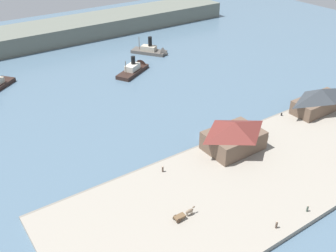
% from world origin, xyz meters
% --- Properties ---
extents(ground_plane, '(320.00, 320.00, 0.00)m').
position_xyz_m(ground_plane, '(0.00, 0.00, 0.00)').
color(ground_plane, slate).
extents(quay_promenade, '(110.00, 36.00, 1.20)m').
position_xyz_m(quay_promenade, '(0.00, -22.00, 0.60)').
color(quay_promenade, gray).
rests_on(quay_promenade, ground).
extents(seawall_edge, '(110.00, 0.80, 1.00)m').
position_xyz_m(seawall_edge, '(0.00, -3.60, 0.50)').
color(seawall_edge, slate).
rests_on(seawall_edge, ground).
extents(ferry_shed_central_terminal, '(15.32, 11.18, 8.16)m').
position_xyz_m(ferry_shed_central_terminal, '(0.84, -9.96, 5.35)').
color(ferry_shed_central_terminal, brown).
rests_on(ferry_shed_central_terminal, quay_promenade).
extents(ferry_shed_east_terminal, '(18.55, 8.07, 7.58)m').
position_xyz_m(ferry_shed_east_terminal, '(38.16, -9.10, 5.05)').
color(ferry_shed_east_terminal, brown).
rests_on(ferry_shed_east_terminal, quay_promenade).
extents(horse_cart, '(5.38, 1.44, 1.87)m').
position_xyz_m(horse_cart, '(-26.03, -23.82, 2.13)').
color(horse_cart, brown).
rests_on(horse_cart, quay_promenade).
extents(pedestrian_walking_west, '(0.40, 0.40, 1.63)m').
position_xyz_m(pedestrian_walking_west, '(-2.73, -37.52, 1.94)').
color(pedestrian_walking_west, '#3D4C42').
rests_on(pedestrian_walking_west, quay_promenade).
extents(pedestrian_near_cart, '(0.44, 0.44, 1.78)m').
position_xyz_m(pedestrian_near_cart, '(-12.06, -37.09, 2.01)').
color(pedestrian_near_cart, '#4C3D33').
rests_on(pedestrian_near_cart, quay_promenade).
extents(pedestrian_at_waters_edge, '(0.42, 0.42, 1.70)m').
position_xyz_m(pedestrian_at_waters_edge, '(-20.75, -7.86, 1.97)').
color(pedestrian_at_waters_edge, '#4C3D33').
rests_on(pedestrian_at_waters_edge, quay_promenade).
extents(mooring_post_east, '(0.44, 0.44, 0.90)m').
position_xyz_m(mooring_post_east, '(13.92, -5.18, 1.65)').
color(mooring_post_east, black).
rests_on(mooring_post_east, quay_promenade).
extents(mooring_post_center_east, '(0.44, 0.44, 0.90)m').
position_xyz_m(mooring_post_center_east, '(26.09, -4.93, 1.65)').
color(mooring_post_center_east, black).
rests_on(mooring_post_center_east, quay_promenade).
extents(ferry_moored_west, '(18.17, 13.54, 8.58)m').
position_xyz_m(ferry_moored_west, '(8.13, 54.61, 1.23)').
color(ferry_moored_west, black).
rests_on(ferry_moored_west, ground).
extents(ferry_approaching_east, '(14.17, 16.86, 9.50)m').
position_xyz_m(ferry_approaching_east, '(24.94, 67.45, 1.25)').
color(ferry_approaching_east, '#514C47').
rests_on(ferry_approaching_east, ground).
extents(far_headland, '(180.00, 24.00, 8.00)m').
position_xyz_m(far_headland, '(0.00, 110.00, 4.00)').
color(far_headland, '#60665B').
rests_on(far_headland, ground).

